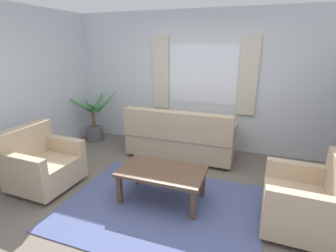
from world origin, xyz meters
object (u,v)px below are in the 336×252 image
Objects in this scene: coffee_table at (162,174)px; armchair_left at (41,164)px; couch at (180,138)px; potted_plant at (94,118)px; armchair_right at (309,202)px.

armchair_left is at bearing -171.81° from coffee_table.
coffee_table is at bearing -79.78° from armchair_left.
potted_plant is at bearing -5.65° from couch.
couch reaches higher than armchair_left.
couch reaches higher than armchair_right.
armchair_left is 0.80× the size of coffee_table.
potted_plant reaches higher than armchair_right.
couch is at bearing -41.91° from armchair_left.
armchair_right is at bearing 0.25° from coffee_table.
potted_plant reaches higher than coffee_table.
potted_plant is at bearing -110.41° from armchair_right.
couch is at bearing -5.65° from potted_plant.
coffee_table is 2.68m from potted_plant.
couch reaches higher than coffee_table.
couch is 2.16× the size of armchair_left.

